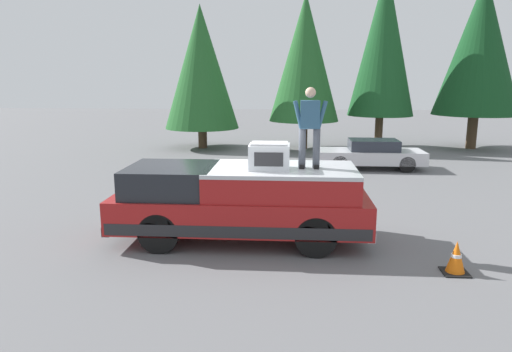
{
  "coord_description": "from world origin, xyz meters",
  "views": [
    {
      "loc": [
        -10.16,
        -0.86,
        3.51
      ],
      "look_at": [
        0.13,
        -0.12,
        1.35
      ],
      "focal_mm": 32.67,
      "sensor_mm": 36.0,
      "label": 1
    }
  ],
  "objects_px": {
    "traffic_cone": "(456,258)",
    "person_on_truck_bed": "(310,126)",
    "compressor_unit": "(269,156)",
    "pickup_truck": "(241,202)",
    "parked_car_silver": "(371,154)"
  },
  "relations": [
    {
      "from": "parked_car_silver",
      "to": "traffic_cone",
      "type": "relative_size",
      "value": 6.61
    },
    {
      "from": "person_on_truck_bed",
      "to": "compressor_unit",
      "type": "bearing_deg",
      "value": 103.14
    },
    {
      "from": "person_on_truck_bed",
      "to": "traffic_cone",
      "type": "height_order",
      "value": "person_on_truck_bed"
    },
    {
      "from": "pickup_truck",
      "to": "traffic_cone",
      "type": "relative_size",
      "value": 8.94
    },
    {
      "from": "compressor_unit",
      "to": "parked_car_silver",
      "type": "height_order",
      "value": "compressor_unit"
    },
    {
      "from": "person_on_truck_bed",
      "to": "parked_car_silver",
      "type": "height_order",
      "value": "person_on_truck_bed"
    },
    {
      "from": "pickup_truck",
      "to": "compressor_unit",
      "type": "xyz_separation_m",
      "value": [
        -0.2,
        -0.62,
        1.05
      ]
    },
    {
      "from": "person_on_truck_bed",
      "to": "traffic_cone",
      "type": "xyz_separation_m",
      "value": [
        -1.52,
        -2.66,
        -2.26
      ]
    },
    {
      "from": "compressor_unit",
      "to": "person_on_truck_bed",
      "type": "bearing_deg",
      "value": -76.86
    },
    {
      "from": "compressor_unit",
      "to": "traffic_cone",
      "type": "relative_size",
      "value": 1.35
    },
    {
      "from": "traffic_cone",
      "to": "person_on_truck_bed",
      "type": "bearing_deg",
      "value": 60.29
    },
    {
      "from": "pickup_truck",
      "to": "compressor_unit",
      "type": "relative_size",
      "value": 6.6
    },
    {
      "from": "pickup_truck",
      "to": "traffic_cone",
      "type": "xyz_separation_m",
      "value": [
        -1.52,
        -4.11,
        -0.58
      ]
    },
    {
      "from": "compressor_unit",
      "to": "traffic_cone",
      "type": "xyz_separation_m",
      "value": [
        -1.32,
        -3.49,
        -1.64
      ]
    },
    {
      "from": "compressor_unit",
      "to": "person_on_truck_bed",
      "type": "xyz_separation_m",
      "value": [
        0.19,
        -0.83,
        0.62
      ]
    }
  ]
}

